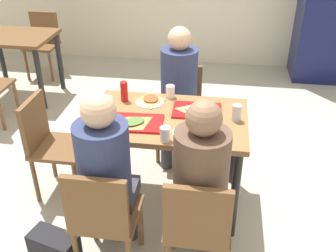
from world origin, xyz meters
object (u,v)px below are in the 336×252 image
at_px(person_in_brown_jacket, 201,177).
at_px(plastic_cup_a, 170,92).
at_px(tray_red_near, 137,123).
at_px(background_table, 15,46).
at_px(person_far_side, 178,86).
at_px(condiment_bottle, 124,91).
at_px(tray_red_far, 197,110).
at_px(pizza_slice_b, 194,109).
at_px(chair_left_end, 49,140).
at_px(chair_near_right, 197,225).
at_px(soda_can, 237,113).
at_px(background_chair_far, 43,39).
at_px(paper_plate_near_edge, 189,133).
at_px(drink_fridge, 329,7).
at_px(chair_near_left, 103,215).
at_px(person_in_red, 106,169).
at_px(plastic_cup_b, 165,134).
at_px(paper_plate_center, 150,102).
at_px(pizza_slice_a, 134,122).
at_px(pizza_slice_c, 151,99).
at_px(handbag, 55,251).
at_px(plastic_cup_c, 108,103).
at_px(main_table, 168,130).
at_px(foil_bundle, 102,107).
at_px(chair_far_side, 180,104).

height_order(person_in_brown_jacket, plastic_cup_a, person_in_brown_jacket).
xyz_separation_m(tray_red_near, background_table, (-1.86, 1.80, -0.14)).
distance_m(person_far_side, condiment_bottle, 0.57).
distance_m(tray_red_far, pizza_slice_b, 0.03).
bearing_deg(chair_left_end, chair_near_right, -31.42).
distance_m(tray_red_far, soda_can, 0.31).
xyz_separation_m(pizza_slice_b, soda_can, (0.31, -0.08, 0.04)).
bearing_deg(background_chair_far, chair_left_end, -65.31).
bearing_deg(paper_plate_near_edge, drink_fridge, 64.13).
bearing_deg(tray_red_far, soda_can, -18.17).
relative_size(paper_plate_near_edge, soda_can, 1.80).
bearing_deg(drink_fridge, chair_near_left, -118.27).
distance_m(paper_plate_near_edge, condiment_bottle, 0.69).
height_order(person_in_red, plastic_cup_b, person_in_red).
relative_size(plastic_cup_b, soda_can, 0.82).
xyz_separation_m(chair_near_left, paper_plate_center, (0.11, 0.97, 0.29)).
relative_size(paper_plate_center, soda_can, 1.80).
relative_size(chair_near_left, soda_can, 6.91).
height_order(chair_left_end, pizza_slice_a, chair_left_end).
distance_m(chair_left_end, pizza_slice_c, 0.88).
height_order(soda_can, handbag, soda_can).
distance_m(chair_near_right, pizza_slice_a, 0.85).
bearing_deg(plastic_cup_c, person_in_brown_jacket, -42.22).
relative_size(paper_plate_near_edge, pizza_slice_c, 0.90).
distance_m(paper_plate_near_edge, drink_fridge, 3.40).
distance_m(main_table, foil_bundle, 0.51).
bearing_deg(drink_fridge, pizza_slice_b, -118.25).
bearing_deg(pizza_slice_a, chair_left_end, 168.27).
distance_m(person_far_side, background_chair_far, 2.74).
height_order(chair_near_right, pizza_slice_b, chair_near_right).
xyz_separation_m(chair_near_right, person_in_red, (-0.57, 0.14, 0.25)).
distance_m(tray_red_far, paper_plate_center, 0.39).
bearing_deg(main_table, tray_red_near, -146.72).
distance_m(tray_red_near, pizza_slice_b, 0.45).
bearing_deg(paper_plate_center, plastic_cup_b, -69.15).
bearing_deg(chair_near_left, paper_plate_center, 83.23).
relative_size(chair_near_right, condiment_bottle, 5.27).
bearing_deg(chair_near_right, tray_red_far, 95.63).
height_order(chair_near_left, person_far_side, person_far_side).
distance_m(handbag, drink_fridge, 4.37).
bearing_deg(background_chair_far, person_in_brown_jacket, -52.14).
relative_size(tray_red_far, plastic_cup_b, 3.60).
bearing_deg(background_chair_far, paper_plate_near_edge, -49.42).
relative_size(main_table, plastic_cup_b, 11.49).
xyz_separation_m(person_in_brown_jacket, pizza_slice_a, (-0.50, 0.47, 0.07)).
bearing_deg(chair_far_side, pizza_slice_b, -74.79).
bearing_deg(condiment_bottle, soda_can, -12.34).
bearing_deg(handbag, main_table, 50.65).
relative_size(main_table, chair_left_end, 1.36).
height_order(plastic_cup_a, plastic_cup_b, same).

